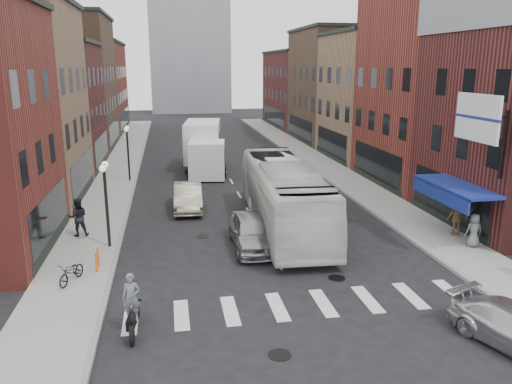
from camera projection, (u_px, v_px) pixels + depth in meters
ground at (283, 272)px, 20.80m from camera, size 160.00×160.00×0.00m
sidewalk_left at (119, 171)px, 40.34m from camera, size 3.00×74.00×0.15m
sidewalk_right at (321, 164)px, 43.21m from camera, size 3.00×74.00×0.15m
curb_left at (138, 171)px, 40.61m from camera, size 0.20×74.00×0.16m
curb_right at (304, 165)px, 42.98m from camera, size 0.20×74.00×0.16m
crosswalk_stripes at (302, 305)px, 17.94m from camera, size 12.00×2.20×0.01m
bldg_left_mid_b at (34, 107)px, 39.90m from camera, size 10.30×10.20×10.30m
bldg_left_far_a at (60, 83)px, 50.02m from camera, size 10.30×12.20×13.30m
bldg_left_far_b at (82, 87)px, 63.63m from camera, size 10.30×16.20×11.30m
bldg_right_mid_a at (448, 83)px, 34.93m from camera, size 10.30×10.20×14.30m
bldg_right_mid_b at (386, 96)px, 44.84m from camera, size 10.30×10.20×11.30m
bldg_right_far_a at (344, 86)px, 55.21m from camera, size 10.30×12.20×12.30m
bldg_right_far_b at (309, 89)px, 68.82m from camera, size 10.30×16.20×10.30m
awning_blue at (452, 188)px, 24.05m from camera, size 1.80×5.00×0.78m
billboard_sign at (479, 119)px, 21.22m from camera, size 1.52×3.00×3.70m
streetlamp_near at (105, 189)px, 22.65m from camera, size 0.32×1.22×4.11m
streetlamp_far at (128, 143)px, 36.01m from camera, size 0.32×1.22×4.11m
bike_rack at (97, 260)px, 20.62m from camera, size 0.08×0.68×0.80m
box_truck at (204, 148)px, 40.16m from camera, size 3.44×9.20×3.88m
motorcycle_rider at (132, 306)px, 15.76m from camera, size 0.61×2.04×2.08m
transit_bus at (283, 195)px, 26.07m from camera, size 3.56×12.83×3.54m
sedan_left_near at (252, 232)px, 23.33m from camera, size 1.99×4.78×1.62m
sedan_left_far at (188, 197)px, 29.63m from camera, size 1.77×4.69×1.53m
parked_bicycle at (72, 272)px, 19.35m from camera, size 1.12×1.70×0.84m
ped_left_solo at (78, 217)px, 24.54m from camera, size 1.00×0.67×1.92m
ped_right_b at (457, 218)px, 24.64m from camera, size 1.06×0.60×1.74m
ped_right_c at (474, 230)px, 23.09m from camera, size 0.81×0.55×1.59m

